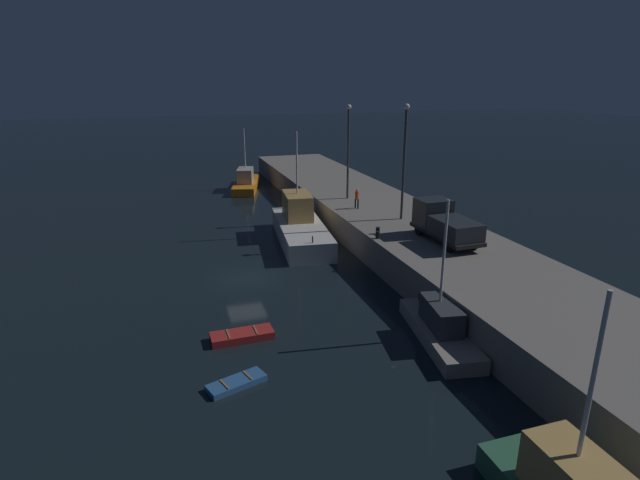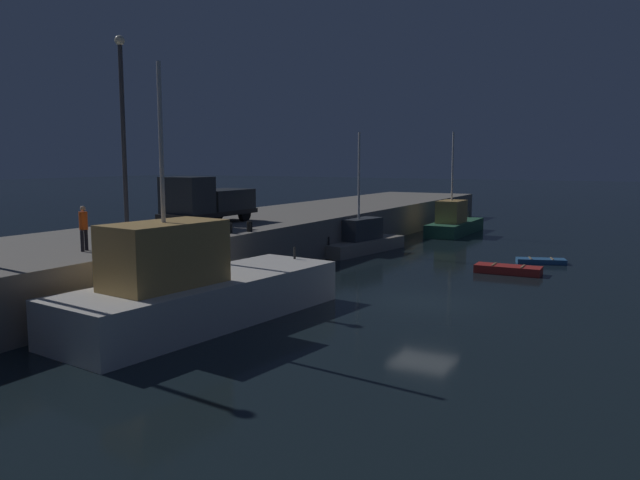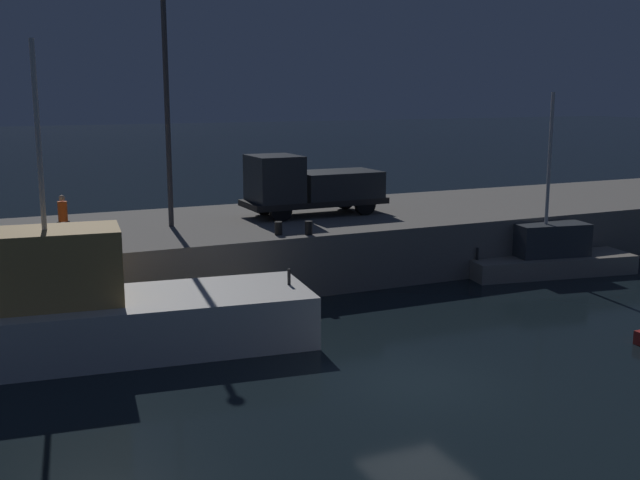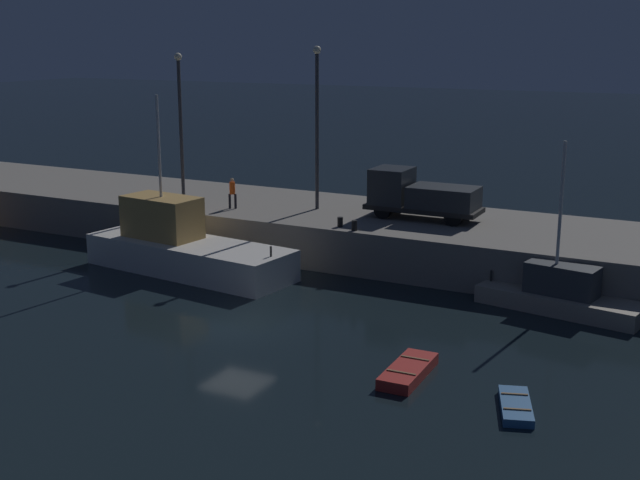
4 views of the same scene
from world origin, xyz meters
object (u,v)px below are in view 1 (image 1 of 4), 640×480
Objects in this scene: bollard_central at (378,231)px; bollard_west at (378,235)px; dinghy_orange_near at (237,383)px; lamp_post_west at (348,145)px; lamp_post_east at (404,154)px; fishing_boat_white at (300,226)px; dockworker at (357,197)px; utility_truck at (444,223)px; fishing_trawler_red at (440,327)px; rowboat_white_mid at (242,336)px; fishing_boat_blue at (246,182)px.

bollard_west is at bearing -24.23° from bollard_central.
dinghy_orange_near is 0.33× the size of lamp_post_west.
lamp_post_west is 0.95× the size of lamp_post_east.
lamp_post_east reaches higher than lamp_post_west.
fishing_boat_white reaches higher than bollard_west.
lamp_post_east is at bearing 26.62° from dockworker.
lamp_post_east is at bearing -177.85° from utility_truck.
fishing_trawler_red reaches higher than bollard_west.
utility_truck is at bearing 37.38° from fishing_boat_white.
dinghy_orange_near is 18.77m from utility_truck.
lamp_post_west reaches higher than dinghy_orange_near.
rowboat_white_mid is 0.37× the size of lamp_post_east.
bollard_west is at bearing 123.58° from rowboat_white_mid.
rowboat_white_mid is at bearing -108.17° from fishing_trawler_red.
lamp_post_west reaches higher than dockworker.
fishing_boat_blue is at bearing -171.96° from bollard_west.
bollard_west is (8.37, -1.77, -0.73)m from dockworker.
fishing_boat_blue reaches higher than dockworker.
rowboat_white_mid is 1.89× the size of dockworker.
fishing_boat_white reaches higher than fishing_trawler_red.
fishing_trawler_red is 1.22× the size of utility_truck.
lamp_post_east reaches higher than dinghy_orange_near.
dockworker is at bearing 145.39° from dinghy_orange_near.
fishing_boat_blue is at bearing -177.91° from fishing_boat_white.
dinghy_orange_near is 0.46× the size of utility_truck.
dockworker is 3.37× the size of bollard_west.
fishing_boat_blue is at bearing -162.42° from lamp_post_east.
bollard_west is (-10.39, 1.09, 1.78)m from fishing_trawler_red.
utility_truck is at bearing 2.15° from lamp_post_east.
lamp_post_west is at bearing 145.73° from rowboat_white_mid.
lamp_post_west reaches higher than fishing_boat_white.
fishing_boat_white is 12.59m from utility_truck.
fishing_boat_white is 22.65× the size of bollard_west.
dinghy_orange_near is at bearing -44.91° from bollard_central.
fishing_boat_blue is 0.85× the size of fishing_boat_white.
rowboat_white_mid is at bearing -26.10° from fishing_boat_white.
lamp_post_east is (-11.33, 14.73, 7.20)m from rowboat_white_mid.
dockworker reaches higher than bollard_west.
fishing_boat_blue reaches higher than rowboat_white_mid.
dockworker is at bearing -167.05° from utility_truck.
fishing_boat_white is at bearing -142.62° from utility_truck.
dinghy_orange_near is 0.85× the size of rowboat_white_mid.
bollard_west is at bearing 133.72° from dinghy_orange_near.
fishing_boat_blue is 37.43m from rowboat_white_mid.
dinghy_orange_near is 24.03m from dockworker.
fishing_trawler_red is 4.30× the size of dockworker.
fishing_trawler_red is 14.47× the size of bollard_west.
bollard_central is (11.20, -1.93, -4.68)m from lamp_post_west.
fishing_trawler_red is 0.87× the size of lamp_post_west.
dinghy_orange_near is 5.42× the size of bollard_west.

